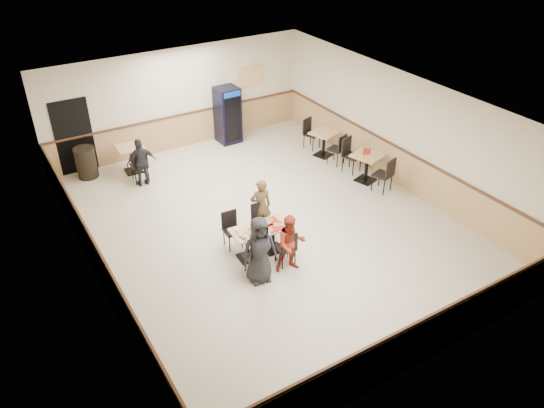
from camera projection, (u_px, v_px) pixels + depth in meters
ground at (267, 224)px, 12.62m from camera, size 10.00×10.00×0.00m
room_shell at (275, 145)px, 14.95m from camera, size 10.00×10.00×10.00m
main_table at (260, 237)px, 11.38m from camera, size 1.29×0.70×0.68m
main_chairs at (258, 238)px, 11.38m from camera, size 1.20×1.54×0.86m
diner_woman_left at (259, 250)px, 10.49m from camera, size 0.79×0.58×1.48m
diner_woman_right at (291, 244)px, 10.83m from camera, size 0.74×0.64×1.30m
diner_man_opposite at (261, 206)px, 12.00m from camera, size 0.55×0.42×1.36m
lone_diner at (141, 162)px, 13.88m from camera, size 0.79×0.35×1.33m
tabletop_clutter at (264, 227)px, 11.26m from camera, size 1.08×0.56×0.12m
side_table_near at (367, 164)px, 14.13m from camera, size 0.92×0.92×0.78m
side_table_near_chair_south at (383, 174)px, 13.69m from camera, size 0.58×0.58×0.99m
side_table_near_chair_north at (352, 155)px, 14.60m from camera, size 0.58×0.58×0.99m
side_table_far at (324, 140)px, 15.44m from camera, size 0.88×0.88×0.74m
side_table_far_chair_south at (336, 148)px, 15.02m from camera, size 0.55×0.55×0.94m
side_table_far_chair_north at (312, 134)px, 15.89m from camera, size 0.55×0.55×0.94m
condiment_caddy at (366, 151)px, 13.97m from camera, size 0.23×0.06×0.20m
back_table at (131, 155)px, 14.59m from camera, size 0.75×0.75×0.76m
back_table_chair_lone at (139, 165)px, 14.16m from camera, size 0.47×0.47×0.96m
pepsi_cooler at (228, 115)px, 16.10m from camera, size 0.68×0.68×1.73m
trash_bin at (86, 163)px, 14.37m from camera, size 0.55×0.55×0.87m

